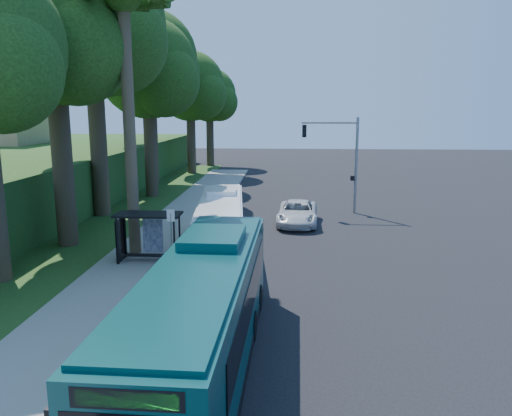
# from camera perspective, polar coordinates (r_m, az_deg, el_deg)

# --- Properties ---
(ground) EXTENTS (140.00, 140.00, 0.00)m
(ground) POSITION_cam_1_polar(r_m,az_deg,el_deg) (27.58, 3.92, -4.71)
(ground) COLOR black
(ground) RESTS_ON ground
(sidewalk) EXTENTS (4.50, 70.00, 0.12)m
(sidewalk) POSITION_cam_1_polar(r_m,az_deg,el_deg) (28.46, -10.99, -4.27)
(sidewalk) COLOR gray
(sidewalk) RESTS_ON ground
(red_curb) EXTENTS (0.25, 30.00, 0.13)m
(red_curb) POSITION_cam_1_polar(r_m,az_deg,el_deg) (24.22, -8.04, -6.93)
(red_curb) COLOR maroon
(red_curb) RESTS_ON ground
(grass_verge) EXTENTS (8.00, 70.00, 0.06)m
(grass_verge) POSITION_cam_1_polar(r_m,az_deg,el_deg) (34.83, -18.05, -1.81)
(grass_verge) COLOR #234719
(grass_verge) RESTS_ON ground
(bus_shelter) EXTENTS (3.20, 1.51, 2.55)m
(bus_shelter) POSITION_cam_1_polar(r_m,az_deg,el_deg) (25.35, -12.64, -2.18)
(bus_shelter) COLOR black
(bus_shelter) RESTS_ON ground
(stop_sign_pole) EXTENTS (0.35, 0.06, 3.17)m
(stop_sign_pole) POSITION_cam_1_polar(r_m,az_deg,el_deg) (22.80, -9.66, -2.86)
(stop_sign_pole) COLOR gray
(stop_sign_pole) RESTS_ON ground
(traffic_signal_pole) EXTENTS (4.10, 0.30, 7.00)m
(traffic_signal_pole) POSITION_cam_1_polar(r_m,az_deg,el_deg) (36.87, 9.85, 6.20)
(traffic_signal_pole) COLOR gray
(traffic_signal_pole) RESTS_ON ground
(palm_tree) EXTENTS (4.20, 4.20, 14.40)m
(palm_tree) POSITION_cam_1_polar(r_m,az_deg,el_deg) (26.68, -14.91, 21.26)
(palm_tree) COLOR #4C3F2D
(palm_tree) RESTS_ON ground
(tree_0) EXTENTS (8.40, 8.00, 15.70)m
(tree_0) POSITION_cam_1_polar(r_m,az_deg,el_deg) (29.38, -22.02, 17.56)
(tree_0) COLOR #382B1E
(tree_0) RESTS_ON ground
(tree_1) EXTENTS (10.50, 10.00, 18.26)m
(tree_1) POSITION_cam_1_polar(r_m,az_deg,el_deg) (37.27, -18.12, 18.69)
(tree_1) COLOR #382B1E
(tree_1) RESTS_ON ground
(tree_2) EXTENTS (8.82, 8.40, 15.12)m
(tree_2) POSITION_cam_1_polar(r_m,az_deg,el_deg) (44.16, -12.18, 14.80)
(tree_2) COLOR #382B1E
(tree_2) RESTS_ON ground
(tree_3) EXTENTS (10.08, 9.60, 17.28)m
(tree_3) POSITION_cam_1_polar(r_m,az_deg,el_deg) (52.49, -12.00, 15.86)
(tree_3) COLOR #382B1E
(tree_3) RESTS_ON ground
(tree_4) EXTENTS (8.40, 8.00, 14.14)m
(tree_4) POSITION_cam_1_polar(r_m,az_deg,el_deg) (59.59, -7.45, 13.26)
(tree_4) COLOR #382B1E
(tree_4) RESTS_ON ground
(tree_5) EXTENTS (7.35, 7.00, 12.86)m
(tree_5) POSITION_cam_1_polar(r_m,az_deg,el_deg) (67.29, -5.28, 12.42)
(tree_5) COLOR #382B1E
(tree_5) RESTS_ON ground
(white_bus) EXTENTS (3.29, 10.81, 3.17)m
(white_bus) POSITION_cam_1_polar(r_m,az_deg,el_deg) (26.77, -4.01, -1.78)
(white_bus) COLOR white
(white_bus) RESTS_ON ground
(teal_bus) EXTENTS (2.94, 12.51, 3.71)m
(teal_bus) POSITION_cam_1_polar(r_m,az_deg,el_deg) (14.75, -6.08, -11.87)
(teal_bus) COLOR #0B3D3D
(teal_bus) RESTS_ON ground
(pickup) EXTENTS (2.89, 5.71, 1.55)m
(pickup) POSITION_cam_1_polar(r_m,az_deg,el_deg) (33.33, 4.77, -0.55)
(pickup) COLOR silver
(pickup) RESTS_ON ground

